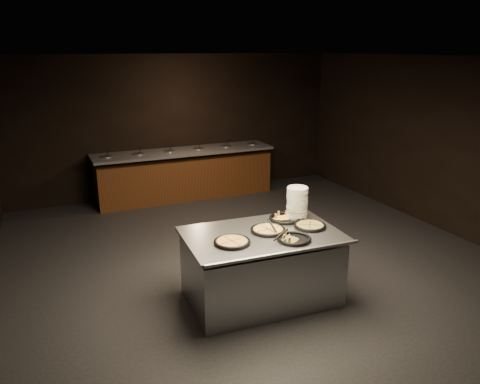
{
  "coord_description": "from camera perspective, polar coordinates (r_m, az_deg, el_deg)",
  "views": [
    {
      "loc": [
        -2.74,
        -5.49,
        3.01
      ],
      "look_at": [
        -0.19,
        0.3,
        1.05
      ],
      "focal_mm": 35.0,
      "sensor_mm": 36.0,
      "label": 1
    }
  ],
  "objects": [
    {
      "name": "room",
      "position": [
        6.33,
        2.67,
        2.9
      ],
      "size": [
        7.02,
        8.02,
        2.92
      ],
      "color": "black",
      "rests_on": "ground"
    },
    {
      "name": "salad_bar",
      "position": [
        9.79,
        -6.69,
        1.83
      ],
      "size": [
        3.7,
        0.83,
        1.18
      ],
      "color": "#523113",
      "rests_on": "ground"
    },
    {
      "name": "serving_counter",
      "position": [
        5.81,
        2.61,
        -9.24
      ],
      "size": [
        1.91,
        1.28,
        0.89
      ],
      "rotation": [
        0.0,
        0.0,
        -0.05
      ],
      "color": "silver",
      "rests_on": "ground"
    },
    {
      "name": "plate_stack",
      "position": [
        6.08,
        6.98,
        -1.33
      ],
      "size": [
        0.27,
        0.27,
        0.41
      ],
      "primitive_type": "cylinder",
      "color": "silver",
      "rests_on": "serving_counter"
    },
    {
      "name": "pan_veggie_whole",
      "position": [
        5.33,
        -0.98,
        -6.07
      ],
      "size": [
        0.42,
        0.42,
        0.04
      ],
      "rotation": [
        0.0,
        0.0,
        0.21
      ],
      "color": "black",
      "rests_on": "serving_counter"
    },
    {
      "name": "pan_cheese_whole",
      "position": [
        5.68,
        3.43,
        -4.61
      ],
      "size": [
        0.43,
        0.43,
        0.04
      ],
      "rotation": [
        0.0,
        0.0,
        0.18
      ],
      "color": "black",
      "rests_on": "serving_counter"
    },
    {
      "name": "pan_cheese_slices_a",
      "position": [
        6.07,
        5.5,
        -3.2
      ],
      "size": [
        0.41,
        0.41,
        0.04
      ],
      "rotation": [
        0.0,
        0.0,
        0.92
      ],
      "color": "black",
      "rests_on": "serving_counter"
    },
    {
      "name": "pan_cheese_slices_b",
      "position": [
        5.45,
        6.6,
        -5.66
      ],
      "size": [
        0.4,
        0.4,
        0.04
      ],
      "rotation": [
        0.0,
        0.0,
        2.05
      ],
      "color": "black",
      "rests_on": "serving_counter"
    },
    {
      "name": "pan_veggie_slices",
      "position": [
        5.86,
        8.52,
        -4.06
      ],
      "size": [
        0.4,
        0.4,
        0.04
      ],
      "rotation": [
        0.0,
        0.0,
        -0.59
      ],
      "color": "black",
      "rests_on": "serving_counter"
    },
    {
      "name": "server_left",
      "position": [
        5.65,
        3.64,
        -4.15
      ],
      "size": [
        0.1,
        0.31,
        0.15
      ],
      "rotation": [
        0.0,
        0.0,
        1.73
      ],
      "color": "silver",
      "rests_on": "serving_counter"
    },
    {
      "name": "server_right",
      "position": [
        5.36,
        5.4,
        -5.38
      ],
      "size": [
        0.32,
        0.1,
        0.15
      ],
      "rotation": [
        0.0,
        0.0,
        0.09
      ],
      "color": "silver",
      "rests_on": "serving_counter"
    }
  ]
}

